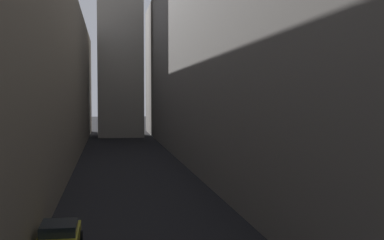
{
  "coord_description": "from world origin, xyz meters",
  "views": [
    {
      "loc": [
        -2.2,
        2.67,
        7.05
      ],
      "look_at": [
        0.0,
        15.48,
        6.43
      ],
      "focal_mm": 45.8,
      "sensor_mm": 36.0,
      "label": 1
    }
  ],
  "objects": [
    {
      "name": "parked_car_left_far",
      "position": [
        -4.4,
        24.97,
        0.75
      ],
      "size": [
        1.92,
        4.15,
        1.44
      ],
      "rotation": [
        0.0,
        0.0,
        1.57
      ],
      "color": "#A59919",
      "rests_on": "ground"
    },
    {
      "name": "building_block_left",
      "position": [
        -10.7,
        50.0,
        9.1
      ],
      "size": [
        10.4,
        108.0,
        18.2
      ],
      "primitive_type": "cube",
      "color": "#756B5B",
      "rests_on": "ground"
    },
    {
      "name": "ground_plane",
      "position": [
        0.0,
        48.0,
        0.0
      ],
      "size": [
        264.0,
        264.0,
        0.0
      ],
      "primitive_type": "plane",
      "color": "black"
    },
    {
      "name": "building_block_right",
      "position": [
        11.54,
        50.0,
        12.04
      ],
      "size": [
        12.08,
        108.0,
        24.08
      ],
      "primitive_type": "cube",
      "color": "slate",
      "rests_on": "ground"
    }
  ]
}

